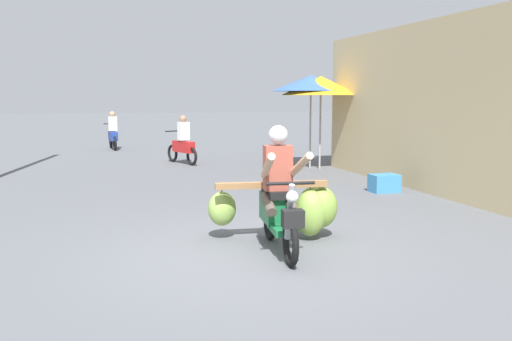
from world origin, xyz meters
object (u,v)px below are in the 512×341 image
(motorbike_distant_ahead_left, at_px, (183,144))
(produce_crate, at_px, (384,183))
(market_umbrella_further_along, at_px, (311,83))
(motorbike_distant_ahead_right, at_px, (113,134))
(market_umbrella_near_shop, at_px, (321,86))
(motorbike_main_loaded, at_px, (290,204))

(motorbike_distant_ahead_left, distance_m, produce_crate, 6.70)
(market_umbrella_further_along, distance_m, produce_crate, 4.53)
(motorbike_distant_ahead_right, distance_m, produce_crate, 12.04)
(motorbike_distant_ahead_right, xyz_separation_m, market_umbrella_further_along, (4.92, -6.98, 1.71))
(motorbike_distant_ahead_right, bearing_deg, motorbike_distant_ahead_left, -70.97)
(motorbike_distant_ahead_left, bearing_deg, market_umbrella_further_along, -30.76)
(motorbike_distant_ahead_left, distance_m, market_umbrella_further_along, 4.06)
(market_umbrella_further_along, bearing_deg, motorbike_distant_ahead_right, 125.21)
(motorbike_distant_ahead_left, relative_size, market_umbrella_near_shop, 0.62)
(motorbike_distant_ahead_left, height_order, market_umbrella_further_along, market_umbrella_further_along)
(motorbike_distant_ahead_right, bearing_deg, motorbike_main_loaded, -83.22)
(market_umbrella_further_along, bearing_deg, motorbike_distant_ahead_left, 149.24)
(motorbike_distant_ahead_left, height_order, market_umbrella_near_shop, market_umbrella_near_shop)
(motorbike_main_loaded, xyz_separation_m, market_umbrella_near_shop, (3.43, 6.95, 1.69))
(market_umbrella_further_along, xyz_separation_m, produce_crate, (-0.02, -4.01, -2.10))
(motorbike_distant_ahead_right, xyz_separation_m, market_umbrella_near_shop, (5.11, -7.21, 1.65))
(motorbike_distant_ahead_left, xyz_separation_m, market_umbrella_further_along, (3.17, -1.88, 1.71))
(produce_crate, bearing_deg, market_umbrella_near_shop, 86.91)
(motorbike_main_loaded, xyz_separation_m, motorbike_distant_ahead_right, (-1.68, 14.16, 0.04))
(motorbike_main_loaded, xyz_separation_m, produce_crate, (3.22, 3.17, -0.35))
(motorbike_main_loaded, relative_size, motorbike_distant_ahead_right, 1.16)
(motorbike_main_loaded, height_order, motorbike_distant_ahead_left, motorbike_main_loaded)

